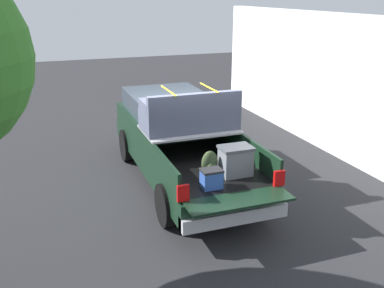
% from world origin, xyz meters
% --- Properties ---
extents(ground_plane, '(40.00, 40.00, 0.00)m').
position_xyz_m(ground_plane, '(0.00, 0.00, 0.00)').
color(ground_plane, '#262628').
extents(pickup_truck, '(6.05, 2.06, 2.23)m').
position_xyz_m(pickup_truck, '(0.35, -0.00, 0.95)').
color(pickup_truck, black).
rests_on(pickup_truck, ground_plane).
extents(building_facade, '(11.06, 0.36, 3.58)m').
position_xyz_m(building_facade, '(1.20, -4.45, 1.79)').
color(building_facade, white).
rests_on(building_facade, ground_plane).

